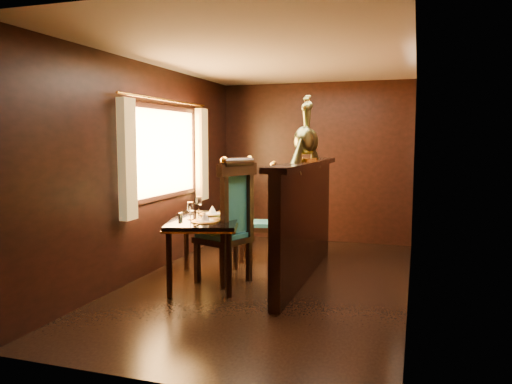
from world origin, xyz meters
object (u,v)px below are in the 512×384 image
Objects in this scene: chair_right at (267,209)px; peacock_right at (309,130)px; chair_left at (232,218)px; dining_table at (205,224)px; peacock_left at (304,128)px.

peacock_right is (0.66, -0.48, 1.03)m from chair_right.
chair_left is at bearing -106.57° from chair_right.
chair_left is (0.31, 0.04, 0.08)m from dining_table.
chair_left is 1.88× the size of peacock_left.
peacock_left is (0.72, 0.41, 0.99)m from chair_left.
chair_right is (0.37, 1.19, 0.03)m from dining_table.
chair_left is at bearing -8.91° from dining_table.
peacock_right reaches higher than chair_left.
dining_table is at bearing -150.61° from chair_left.
dining_table is 0.32m from chair_left.
chair_right is at bearing 143.79° from peacock_right.
dining_table is 1.06× the size of chair_right.
peacock_left reaches higher than peacock_right.
peacock_left is at bearing 51.06° from chair_left.
chair_right is 1.75× the size of peacock_left.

